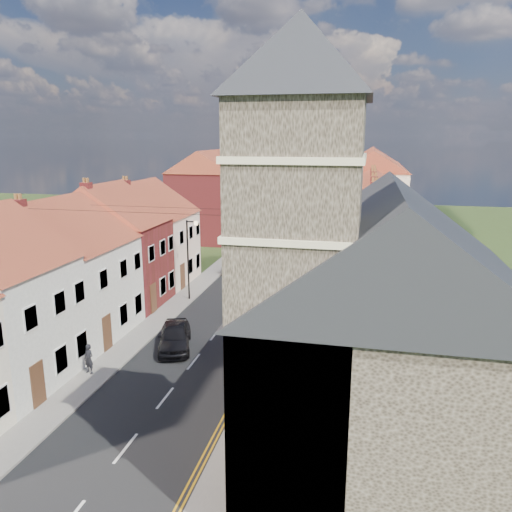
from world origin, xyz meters
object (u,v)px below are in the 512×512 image
(church, at_px, (376,316))
(car_near, at_px, (175,336))
(car_mid, at_px, (238,264))
(car_distant, at_px, (279,225))
(lamppost, at_px, (189,255))
(pedestrian_left, at_px, (89,359))
(car_far, at_px, (269,228))
(pedestrian_right, at_px, (244,394))

(church, height_order, car_near, church)
(car_near, relative_size, car_mid, 1.03)
(car_near, xyz_separation_m, car_distant, (-0.66, 38.50, -0.12))
(lamppost, relative_size, pedestrian_left, 3.83)
(car_distant, xyz_separation_m, pedestrian_left, (-2.40, -42.65, 0.28))
(car_near, relative_size, car_far, 0.95)
(church, distance_m, car_mid, 28.51)
(car_distant, distance_m, pedestrian_left, 42.72)
(car_near, distance_m, car_far, 36.00)
(car_mid, xyz_separation_m, car_far, (-0.83, 18.68, -0.03))
(pedestrian_left, bearing_deg, car_far, 103.88)
(car_near, distance_m, car_mid, 17.30)
(car_mid, distance_m, pedestrian_right, 24.08)
(car_near, relative_size, pedestrian_right, 2.75)
(car_far, bearing_deg, car_mid, -99.04)
(car_far, relative_size, car_distant, 1.03)
(car_distant, bearing_deg, lamppost, -110.40)
(lamppost, bearing_deg, car_near, -75.86)
(car_mid, xyz_separation_m, pedestrian_right, (6.35, -23.23, 0.22))
(car_near, bearing_deg, car_distant, 72.45)
(car_mid, relative_size, car_far, 0.92)
(lamppost, relative_size, car_mid, 1.40)
(car_distant, bearing_deg, car_near, -106.59)
(church, distance_m, pedestrian_right, 7.65)
(car_near, xyz_separation_m, car_far, (-1.53, 35.96, -0.07))
(pedestrian_right, bearing_deg, car_mid, -62.58)
(car_far, height_order, pedestrian_right, pedestrian_right)
(church, xyz_separation_m, car_far, (-12.56, 44.14, -5.20))
(car_near, distance_m, pedestrian_right, 8.20)
(car_far, bearing_deg, pedestrian_left, -103.76)
(car_mid, bearing_deg, pedestrian_right, -66.15)
(church, distance_m, lamppost, 21.38)
(church, height_order, car_mid, church)
(lamppost, height_order, pedestrian_right, lamppost)
(car_mid, distance_m, car_far, 18.70)
(car_near, height_order, car_far, car_near)
(car_distant, height_order, pedestrian_right, pedestrian_right)
(car_near, xyz_separation_m, car_mid, (-0.70, 17.29, -0.05))
(lamppost, height_order, car_far, lamppost)
(car_mid, relative_size, pedestrian_right, 2.67)
(lamppost, xyz_separation_m, car_distant, (1.48, 30.00, -2.91))
(church, height_order, car_distant, church)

